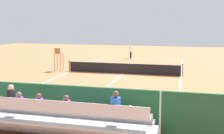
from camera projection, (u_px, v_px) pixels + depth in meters
The scene contains 12 objects.
ground_plane at pixel (123, 74), 25.39m from camera, with size 60.00×60.00×0.00m, color #CC7047.
court_line_markings at pixel (123, 73), 25.42m from camera, with size 10.10×22.20×0.01m.
tennis_net at pixel (123, 68), 25.31m from camera, with size 10.30×0.10×1.07m.
backdrop_wall at pixel (53, 108), 11.82m from camera, with size 18.00×0.16×2.00m, color #235633.
bleacher_stand at pixel (40, 120), 10.51m from camera, with size 9.06×2.40×2.48m.
umpire_chair at pixel (58, 57), 26.76m from camera, with size 0.67×0.67×2.14m.
courtside_bench at pixel (125, 118), 11.89m from camera, with size 1.80×0.40×0.93m.
equipment_bag at pixel (87, 125), 12.22m from camera, with size 0.90×0.36×0.36m, color #334C8C.
tennis_player at pixel (131, 50), 35.80m from camera, with size 0.43×0.55×1.93m.
tennis_racket at pixel (123, 58), 36.38m from camera, with size 0.58×0.34×0.03m.
tennis_ball_near at pixel (140, 63), 31.79m from camera, with size 0.07×0.07×0.07m, color #CCDB33.
tennis_ball_far at pixel (130, 62), 32.80m from camera, with size 0.07×0.07×0.07m, color #CCDB33.
Camera 1 is at (-5.17, 24.47, 4.51)m, focal length 46.00 mm.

